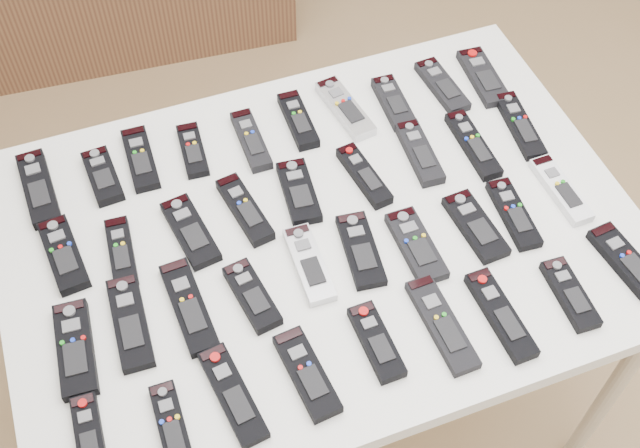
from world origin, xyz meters
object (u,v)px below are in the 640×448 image
object	(u,v)px
table	(320,247)
remote_15	(364,176)
remote_17	(473,145)
remote_36	(570,294)
remote_37	(626,262)
remote_0	(39,188)
remote_3	(193,150)
remote_13	(245,209)
remote_22	(252,296)
remote_23	(309,264)
remote_19	(75,349)
remote_9	(483,77)
remote_16	(420,153)
remote_28	(561,190)
remote_31	(233,394)
remote_34	(442,324)
remote_18	(520,125)
remote_25	(416,246)
remote_26	(475,226)
remote_30	(172,427)
remote_7	(393,102)
remote_12	(191,231)
remote_2	(140,159)
remote_33	(376,342)
remote_21	(189,306)
remote_35	(501,315)
remote_10	(64,255)
remote_14	(299,192)
remote_11	(121,252)
remote_5	(298,120)
remote_6	(345,108)
remote_29	(89,437)
remote_1	(103,176)
remote_32	(307,374)
remote_24	(361,250)
remote_20	(130,323)

from	to	relation	value
table	remote_15	distance (m)	0.17
remote_17	remote_36	size ratio (longest dim) A/B	1.25
remote_37	remote_0	bearing A→B (deg)	144.87
remote_3	remote_13	xyz separation A→B (m)	(0.06, -0.19, 0.00)
remote_22	remote_23	xyz separation A→B (m)	(0.12, 0.03, -0.00)
remote_19	remote_36	bearing A→B (deg)	-9.04
remote_9	remote_16	world-z (taller)	remote_16
remote_17	remote_28	xyz separation A→B (m)	(0.11, -0.17, -0.00)
remote_31	remote_34	world-z (taller)	same
remote_18	remote_37	distance (m)	0.39
remote_25	remote_26	bearing A→B (deg)	1.09
remote_30	remote_36	xyz separation A→B (m)	(0.76, -0.00, -0.00)
remote_7	remote_12	distance (m)	0.55
remote_3	remote_25	bearing A→B (deg)	-44.51
remote_7	remote_13	world-z (taller)	same
remote_2	remote_30	size ratio (longest dim) A/B	1.08
remote_15	remote_16	world-z (taller)	same
remote_7	remote_28	world-z (taller)	remote_7
remote_33	remote_36	world-z (taller)	remote_33
remote_12	remote_15	size ratio (longest dim) A/B	1.03
remote_17	remote_21	xyz separation A→B (m)	(-0.67, -0.18, -0.00)
remote_3	remote_30	xyz separation A→B (m)	(-0.19, -0.59, 0.00)
remote_17	remote_3	bearing A→B (deg)	161.58
remote_28	remote_12	bearing A→B (deg)	166.47
remote_2	remote_35	distance (m)	0.81
remote_10	remote_14	world-z (taller)	remote_10
remote_2	remote_11	xyz separation A→B (m)	(-0.09, -0.22, 0.00)
remote_36	remote_37	bearing A→B (deg)	13.23
remote_9	remote_16	distance (m)	0.29
table	remote_5	size ratio (longest dim) A/B	7.65
remote_0	remote_7	size ratio (longest dim) A/B	1.26
remote_6	remote_7	distance (m)	0.11
remote_16	remote_21	distance (m)	0.59
remote_10	remote_29	xyz separation A→B (m)	(-0.02, -0.38, -0.00)
remote_13	remote_14	bearing A→B (deg)	-6.10
remote_23	remote_1	bearing A→B (deg)	134.48
remote_23	remote_37	distance (m)	0.61
remote_6	remote_32	bearing A→B (deg)	-125.22
remote_2	remote_16	bearing A→B (deg)	-16.96
remote_15	remote_29	bearing A→B (deg)	-157.69
table	remote_24	distance (m)	0.12
remote_9	remote_37	world-z (taller)	remote_37
remote_20	remote_24	size ratio (longest dim) A/B	1.13
remote_17	remote_34	distance (m)	0.45
remote_6	remote_34	distance (m)	0.57
table	remote_12	bearing A→B (deg)	162.09
remote_15	remote_26	distance (m)	0.25
remote_9	remote_22	bearing A→B (deg)	-146.48
remote_2	remote_31	size ratio (longest dim) A/B	0.89
remote_31	remote_35	distance (m)	0.50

